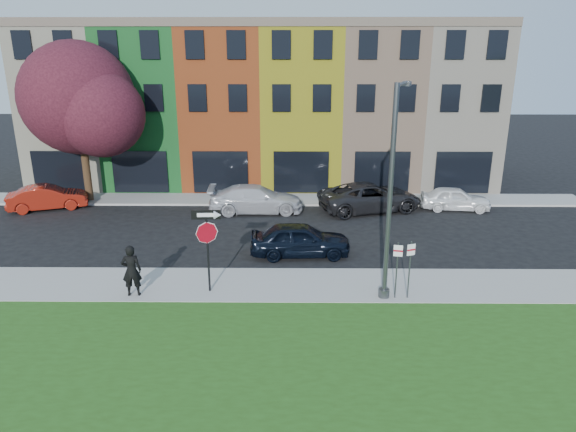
{
  "coord_description": "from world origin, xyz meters",
  "views": [
    {
      "loc": [
        -0.51,
        -14.95,
        8.64
      ],
      "look_at": [
        -0.7,
        4.0,
        2.54
      ],
      "focal_mm": 32.0,
      "sensor_mm": 36.0,
      "label": 1
    }
  ],
  "objects_px": {
    "man": "(131,271)",
    "sedan_near": "(300,239)",
    "stop_sign": "(207,234)",
    "street_lamp": "(391,194)"
  },
  "relations": [
    {
      "from": "man",
      "to": "sedan_near",
      "type": "xyz_separation_m",
      "value": [
        6.16,
        4.19,
        -0.34
      ]
    },
    {
      "from": "stop_sign",
      "to": "sedan_near",
      "type": "bearing_deg",
      "value": 45.48
    },
    {
      "from": "man",
      "to": "street_lamp",
      "type": "relative_size",
      "value": 0.26
    },
    {
      "from": "street_lamp",
      "to": "stop_sign",
      "type": "bearing_deg",
      "value": -161.34
    },
    {
      "from": "street_lamp",
      "to": "man",
      "type": "bearing_deg",
      "value": -158.6
    },
    {
      "from": "sedan_near",
      "to": "street_lamp",
      "type": "bearing_deg",
      "value": -145.58
    },
    {
      "from": "stop_sign",
      "to": "street_lamp",
      "type": "bearing_deg",
      "value": -4.67
    },
    {
      "from": "sedan_near",
      "to": "stop_sign",
      "type": "bearing_deg",
      "value": 135.52
    },
    {
      "from": "stop_sign",
      "to": "sedan_near",
      "type": "xyz_separation_m",
      "value": [
        3.42,
        3.84,
        -1.62
      ]
    },
    {
      "from": "sedan_near",
      "to": "man",
      "type": "bearing_deg",
      "value": 121.45
    }
  ]
}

